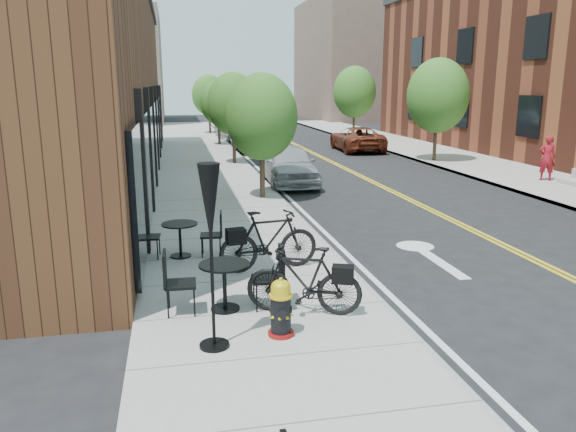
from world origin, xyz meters
TOP-DOWN VIEW (x-y plane):
  - ground at (0.00, 0.00)m, footprint 120.00×120.00m
  - sidewalk_near at (-2.00, 10.00)m, footprint 4.00×70.00m
  - sidewalk_far at (10.00, 10.00)m, footprint 4.00×70.00m
  - building_near at (-6.50, 14.00)m, footprint 5.00×28.00m
  - bg_building_left at (-8.00, 48.00)m, footprint 8.00×14.00m
  - bg_building_right at (16.00, 50.00)m, footprint 10.00×16.00m
  - tree_near_a at (-0.60, 9.00)m, footprint 2.20×2.20m
  - tree_near_b at (-0.60, 17.00)m, footprint 2.30×2.30m
  - tree_near_c at (-0.60, 25.00)m, footprint 2.10×2.10m
  - tree_near_d at (-0.60, 33.00)m, footprint 2.40×2.40m
  - tree_far_b at (8.60, 16.00)m, footprint 2.80×2.80m
  - tree_far_c at (8.60, 28.00)m, footprint 2.80×2.80m
  - fire_hydrant at (-1.91, -0.89)m, footprint 0.46×0.46m
  - bicycle_left at (-1.42, -0.19)m, footprint 1.86×1.12m
  - bicycle_right at (-1.59, 1.98)m, footprint 2.01×0.84m
  - bistro_set_b at (-2.60, 0.19)m, footprint 1.83×0.81m
  - bistro_set_c at (-3.23, 3.17)m, footprint 1.72×0.80m
  - patio_umbrella at (-2.87, -1.06)m, footprint 0.40×0.40m
  - parked_car_a at (0.80, 11.70)m, footprint 1.85×4.34m
  - parked_car_b at (0.80, 22.20)m, footprint 1.66×4.31m
  - parked_car_c at (0.80, 29.15)m, footprint 2.58×5.70m
  - parked_car_far at (6.56, 21.20)m, footprint 2.38×4.81m
  - pedestrian at (10.10, 9.99)m, footprint 0.71×0.61m

SIDE VIEW (x-z plane):
  - ground at x=0.00m, z-range 0.00..0.00m
  - sidewalk_near at x=-2.00m, z-range 0.00..0.12m
  - sidewalk_far at x=10.00m, z-range 0.00..0.12m
  - fire_hydrant at x=-1.91m, z-range 0.10..0.95m
  - bistro_set_c at x=-3.23m, z-range 0.12..1.04m
  - bistro_set_b at x=-2.60m, z-range 0.12..1.11m
  - parked_car_far at x=6.56m, z-range 0.00..1.31m
  - bicycle_left at x=-1.42m, z-range 0.12..1.20m
  - parked_car_b at x=0.80m, z-range 0.00..1.40m
  - bicycle_right at x=-1.59m, z-range 0.12..1.29m
  - parked_car_a at x=0.80m, z-range 0.00..1.46m
  - parked_car_c at x=0.80m, z-range 0.00..1.62m
  - pedestrian at x=10.10m, z-range 0.12..1.77m
  - patio_umbrella at x=-2.87m, z-range 0.66..3.17m
  - tree_near_c at x=-0.60m, z-range 0.69..4.37m
  - tree_near_a at x=-0.60m, z-range 0.70..4.51m
  - tree_near_b at x=-0.60m, z-range 0.72..4.70m
  - tree_near_d at x=-0.60m, z-range 0.73..4.85m
  - tree_far_b at x=8.60m, z-range 0.75..5.37m
  - tree_far_c at x=8.60m, z-range 0.75..5.37m
  - building_near at x=-6.50m, z-range 0.00..7.00m
  - bg_building_left at x=-8.00m, z-range 0.00..10.00m
  - bg_building_right at x=16.00m, z-range 0.00..12.00m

